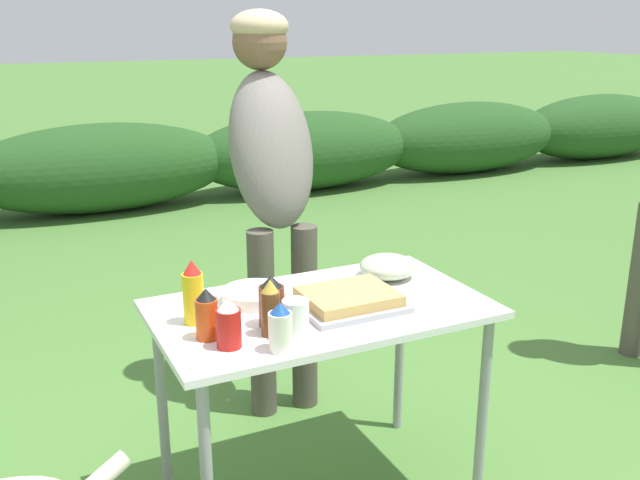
{
  "coord_description": "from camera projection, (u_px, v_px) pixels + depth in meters",
  "views": [
    {
      "loc": [
        -0.95,
        -1.98,
        1.65
      ],
      "look_at": [
        0.11,
        0.23,
        0.89
      ],
      "focal_mm": 40.0,
      "sensor_mm": 36.0,
      "label": 1
    }
  ],
  "objects": [
    {
      "name": "shrub_hedge",
      "position": [
        102.0,
        168.0,
        6.35
      ],
      "size": [
        14.4,
        0.9,
        0.79
      ],
      "color": "#234C1E",
      "rests_on": "ground"
    },
    {
      "name": "folding_table",
      "position": [
        320.0,
        327.0,
        2.39
      ],
      "size": [
        1.1,
        0.64,
        0.74
      ],
      "color": "white",
      "rests_on": "ground"
    },
    {
      "name": "food_tray",
      "position": [
        349.0,
        300.0,
        2.35
      ],
      "size": [
        0.34,
        0.28,
        0.06
      ],
      "color": "#9E9EA3",
      "rests_on": "folding_table"
    },
    {
      "name": "plate_stack",
      "position": [
        254.0,
        295.0,
        2.4
      ],
      "size": [
        0.22,
        0.22,
        0.04
      ],
      "primitive_type": "cylinder",
      "color": "white",
      "rests_on": "folding_table"
    },
    {
      "name": "mixing_bowl",
      "position": [
        388.0,
        266.0,
        2.62
      ],
      "size": [
        0.21,
        0.21,
        0.08
      ],
      "primitive_type": "ellipsoid",
      "color": "#ADBC99",
      "rests_on": "folding_table"
    },
    {
      "name": "paper_cup_stack",
      "position": [
        296.0,
        320.0,
        2.1
      ],
      "size": [
        0.08,
        0.08,
        0.12
      ],
      "primitive_type": "cylinder",
      "color": "white",
      "rests_on": "folding_table"
    },
    {
      "name": "hot_sauce_bottle",
      "position": [
        207.0,
        315.0,
        2.1
      ],
      "size": [
        0.07,
        0.07,
        0.16
      ],
      "color": "#CC4214",
      "rests_on": "folding_table"
    },
    {
      "name": "mayo_bottle",
      "position": [
        280.0,
        328.0,
        2.02
      ],
      "size": [
        0.07,
        0.07,
        0.15
      ],
      "color": "silver",
      "rests_on": "folding_table"
    },
    {
      "name": "mustard_bottle",
      "position": [
        193.0,
        293.0,
        2.2
      ],
      "size": [
        0.07,
        0.07,
        0.21
      ],
      "color": "yellow",
      "rests_on": "folding_table"
    },
    {
      "name": "ketchup_bottle",
      "position": [
        229.0,
        324.0,
        2.05
      ],
      "size": [
        0.07,
        0.07,
        0.15
      ],
      "color": "red",
      "rests_on": "folding_table"
    },
    {
      "name": "bbq_sauce_bottle",
      "position": [
        272.0,
        302.0,
        2.19
      ],
      "size": [
        0.08,
        0.08,
        0.16
      ],
      "color": "#562314",
      "rests_on": "folding_table"
    },
    {
      "name": "beer_bottle",
      "position": [
        271.0,
        309.0,
        2.12
      ],
      "size": [
        0.06,
        0.06,
        0.18
      ],
      "color": "brown",
      "rests_on": "folding_table"
    },
    {
      "name": "standing_person_in_navy_coat",
      "position": [
        272.0,
        163.0,
        2.97
      ],
      "size": [
        0.38,
        0.51,
        1.69
      ],
      "rotation": [
        0.0,
        0.0,
        -0.07
      ],
      "color": "#4C473D",
      "rests_on": "ground"
    }
  ]
}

